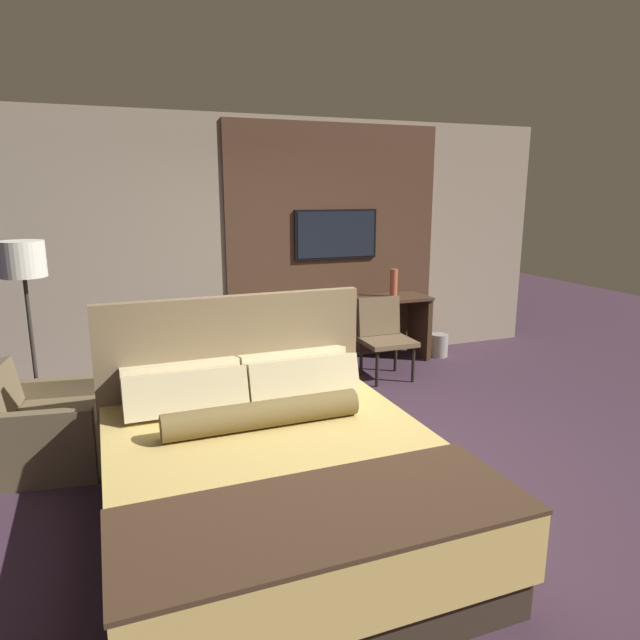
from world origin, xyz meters
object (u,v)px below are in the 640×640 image
Objects in this scene: bed at (274,476)px; desk at (343,320)px; vase_tall at (394,283)px; waste_bin at (439,345)px; tv at (336,234)px; armchair_by_window at (44,431)px; desk_chair at (383,331)px; floor_lamp at (24,275)px.

bed is 3.41m from desk.
vase_tall is at bearing 50.81° from bed.
desk is 1.31m from waste_bin.
tv is 1.88m from waste_bin.
tv is 3.74m from armchair_by_window.
desk_chair is 1.15m from waste_bin.
floor_lamp is at bearing -165.92° from vase_tall.
vase_tall is 1.16× the size of waste_bin.
desk is (1.72, 2.94, 0.19)m from bed.
bed reaches higher than armchair_by_window.
bed reaches higher than desk.
floor_lamp is (-3.14, -1.20, -0.14)m from tv.
floor_lamp is at bearing -171.66° from desk_chair.
desk_chair is 3.09× the size of waste_bin.
vase_tall reaches higher than desk_chair.
waste_bin is at bearing -6.62° from desk.
armchair_by_window is at bearing -150.81° from tv.
bed is 3.07m from desk_chair.
desk is 0.75m from vase_tall.
waste_bin is at bearing 24.41° from desk_chair.
floor_lamp is 5.02× the size of vase_tall.
tv is (0.00, 0.21, 0.97)m from desk.
desk_chair is 0.53× the size of floor_lamp.
bed is 1.07× the size of desk.
desk_chair is (0.24, -0.57, -0.03)m from desk.
desk_chair is 3.51m from floor_lamp.
bed is 6.87× the size of vase_tall.
desk is at bearing -55.15° from armchair_by_window.
desk is 2.41× the size of desk_chair.
desk_chair reaches higher than waste_bin.
armchair_by_window is (-3.08, -1.51, -0.27)m from desk.
vase_tall is (0.64, -0.04, 0.40)m from desk.
desk is 3.40m from floor_lamp.
bed is 3.78m from vase_tall.
vase_tall is at bearing -21.52° from tv.
tv reaches higher than bed.
bed is 1.37× the size of floor_lamp.
armchair_by_window is 2.85× the size of vase_tall.
desk reaches higher than waste_bin.
desk is 0.62m from desk_chair.
bed is 2.58× the size of desk_chair.
armchair_by_window is at bearing 133.56° from bed.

